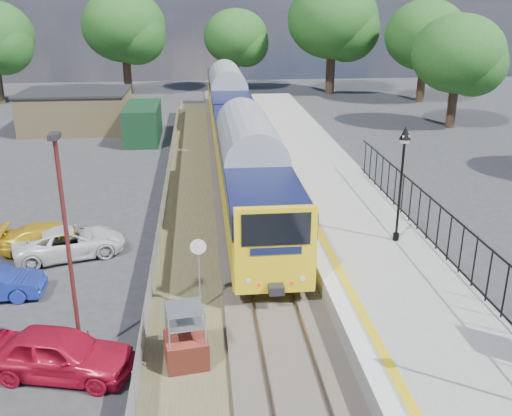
{
  "coord_description": "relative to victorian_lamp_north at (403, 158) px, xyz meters",
  "views": [
    {
      "loc": [
        -2.29,
        -14.2,
        9.98
      ],
      "look_at": [
        -0.17,
        7.26,
        2.0
      ],
      "focal_mm": 40.0,
      "sensor_mm": 36.0,
      "label": 1
    }
  ],
  "objects": [
    {
      "name": "car_yellow",
      "position": [
        -13.8,
        2.17,
        -3.69
      ],
      "size": [
        4.24,
        1.79,
        1.22
      ],
      "primitive_type": "imported",
      "rotation": [
        0.0,
        0.0,
        1.59
      ],
      "color": "gold",
      "rests_on": "ground"
    },
    {
      "name": "car_red",
      "position": [
        -11.71,
        -6.29,
        -3.59
      ],
      "size": [
        4.41,
        2.59,
        1.41
      ],
      "primitive_type": "imported",
      "rotation": [
        0.0,
        0.0,
        1.33
      ],
      "color": "#B5102B",
      "rests_on": "ground"
    },
    {
      "name": "platform",
      "position": [
        -1.1,
        2.0,
        -3.85
      ],
      "size": [
        5.0,
        70.0,
        0.9
      ],
      "primitive_type": "cube",
      "color": "gray",
      "rests_on": "ground"
    },
    {
      "name": "palisade_fence",
      "position": [
        1.25,
        -3.76,
        -2.46
      ],
      "size": [
        0.12,
        26.0,
        2.0
      ],
      "color": "black",
      "rests_on": "platform"
    },
    {
      "name": "victorian_lamp_north",
      "position": [
        0.0,
        0.0,
        0.0
      ],
      "size": [
        0.44,
        0.44,
        4.6
      ],
      "color": "black",
      "rests_on": "platform"
    },
    {
      "name": "track_bed",
      "position": [
        -5.77,
        3.67,
        -4.21
      ],
      "size": [
        5.9,
        80.0,
        0.29
      ],
      "color": "#473F38",
      "rests_on": "ground"
    },
    {
      "name": "outbuilding",
      "position": [
        -16.21,
        25.21,
        -2.78
      ],
      "size": [
        10.8,
        10.1,
        3.12
      ],
      "color": "tan",
      "rests_on": "ground"
    },
    {
      "name": "train",
      "position": [
        -5.3,
        16.94,
        -1.96
      ],
      "size": [
        2.82,
        40.83,
        3.51
      ],
      "color": "yellow",
      "rests_on": "ground"
    },
    {
      "name": "platform_edge",
      "position": [
        -3.16,
        2.0,
        -3.39
      ],
      "size": [
        0.9,
        70.0,
        0.01
      ],
      "color": "silver",
      "rests_on": "platform"
    },
    {
      "name": "car_white",
      "position": [
        -13.06,
        1.73,
        -3.69
      ],
      "size": [
        4.81,
        3.24,
        1.22
      ],
      "primitive_type": "imported",
      "rotation": [
        0.0,
        0.0,
        1.87
      ],
      "color": "silver",
      "rests_on": "ground"
    },
    {
      "name": "tree_line",
      "position": [
        -3.9,
        36.0,
        2.31
      ],
      "size": [
        56.8,
        43.8,
        11.88
      ],
      "color": "#332319",
      "rests_on": "ground"
    },
    {
      "name": "wire_fence",
      "position": [
        -9.5,
        6.0,
        -3.7
      ],
      "size": [
        0.06,
        52.0,
        1.2
      ],
      "color": "#999EA3",
      "rests_on": "ground"
    },
    {
      "name": "ground",
      "position": [
        -5.3,
        -6.0,
        -4.3
      ],
      "size": [
        120.0,
        120.0,
        0.0
      ],
      "primitive_type": "plane",
      "color": "#2D2D30",
      "rests_on": "ground"
    },
    {
      "name": "speed_sign",
      "position": [
        -7.8,
        -3.19,
        -2.51
      ],
      "size": [
        0.54,
        0.1,
        2.65
      ],
      "rotation": [
        0.0,
        0.0,
        -0.03
      ],
      "color": "#999EA3",
      "rests_on": "ground"
    },
    {
      "name": "brick_plinth",
      "position": [
        -8.22,
        -6.15,
        -3.38
      ],
      "size": [
        1.34,
        1.34,
        1.9
      ],
      "rotation": [
        0.0,
        0.0,
        0.15
      ],
      "color": "maroon",
      "rests_on": "ground"
    },
    {
      "name": "carpark_lamp",
      "position": [
        -11.29,
        -5.59,
        -0.43
      ],
      "size": [
        0.25,
        0.5,
        6.75
      ],
      "color": "#4F1B1A",
      "rests_on": "ground"
    }
  ]
}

